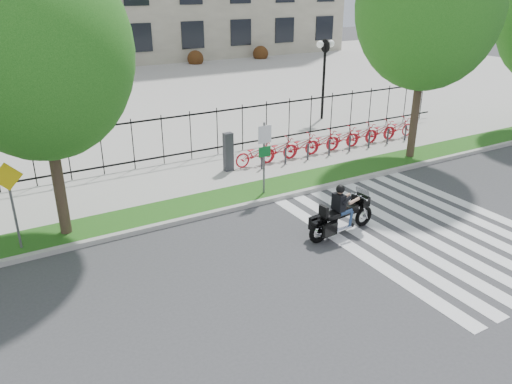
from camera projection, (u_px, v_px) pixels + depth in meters
ground at (291, 272)px, 12.82m from camera, size 120.00×120.00×0.00m
curb at (221, 211)px, 16.06m from camera, size 60.00×0.20×0.15m
grass_verge at (209, 202)px, 16.74m from camera, size 60.00×1.50×0.15m
sidewalk at (181, 179)px, 18.73m from camera, size 60.00×3.50×0.15m
plaza at (80, 96)px, 32.75m from camera, size 80.00×34.00×0.10m
crosswalk_stripes at (424, 229)px, 15.04m from camera, size 5.70×8.00×0.01m
iron_fence at (163, 140)px, 19.71m from camera, size 30.00×0.06×2.00m
lamp_post_right at (325, 60)px, 25.77m from camera, size 1.06×0.70×4.25m
street_tree_1 at (37, 53)px, 12.61m from camera, size 4.87×4.87×7.90m
street_tree_2 at (428, 6)px, 18.72m from camera, size 5.49×5.49×9.08m
bike_share_station at (331, 140)px, 21.49m from camera, size 9.97×0.85×1.50m
sign_pole_regulatory at (264, 149)px, 16.68m from camera, size 0.50×0.09×2.50m
sign_pole_warning at (11, 194)px, 13.09m from camera, size 0.78×0.09×2.49m
motorcycle_rider at (342, 214)px, 14.55m from camera, size 2.48×0.78×1.92m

